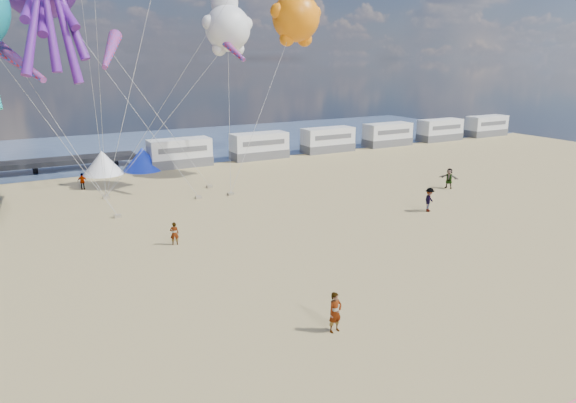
% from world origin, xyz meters
% --- Properties ---
extents(ground, '(120.00, 120.00, 0.00)m').
position_xyz_m(ground, '(0.00, 0.00, 0.00)').
color(ground, tan).
rests_on(ground, ground).
extents(water, '(120.00, 120.00, 0.00)m').
position_xyz_m(water, '(0.00, 55.00, 0.02)').
color(water, '#3E5377').
rests_on(water, ground).
extents(motorhome_0, '(6.60, 2.50, 3.00)m').
position_xyz_m(motorhome_0, '(6.00, 40.00, 1.50)').
color(motorhome_0, silver).
rests_on(motorhome_0, ground).
extents(motorhome_1, '(6.60, 2.50, 3.00)m').
position_xyz_m(motorhome_1, '(15.50, 40.00, 1.50)').
color(motorhome_1, silver).
rests_on(motorhome_1, ground).
extents(motorhome_2, '(6.60, 2.50, 3.00)m').
position_xyz_m(motorhome_2, '(25.00, 40.00, 1.50)').
color(motorhome_2, silver).
rests_on(motorhome_2, ground).
extents(motorhome_3, '(6.60, 2.50, 3.00)m').
position_xyz_m(motorhome_3, '(34.50, 40.00, 1.50)').
color(motorhome_3, silver).
rests_on(motorhome_3, ground).
extents(motorhome_4, '(6.60, 2.50, 3.00)m').
position_xyz_m(motorhome_4, '(44.00, 40.00, 1.50)').
color(motorhome_4, silver).
rests_on(motorhome_4, ground).
extents(motorhome_5, '(6.60, 2.50, 3.00)m').
position_xyz_m(motorhome_5, '(53.50, 40.00, 1.50)').
color(motorhome_5, silver).
rests_on(motorhome_5, ground).
extents(tent_white, '(4.00, 4.00, 2.40)m').
position_xyz_m(tent_white, '(-2.00, 40.00, 1.20)').
color(tent_white, white).
rests_on(tent_white, ground).
extents(tent_blue, '(4.00, 4.00, 2.40)m').
position_xyz_m(tent_blue, '(2.00, 40.00, 1.20)').
color(tent_blue, '#1933CC').
rests_on(tent_blue, ground).
extents(standing_person, '(0.70, 0.50, 1.80)m').
position_xyz_m(standing_person, '(1.14, 2.83, 0.90)').
color(standing_person, tan).
rests_on(standing_person, ground).
extents(beachgoer_2, '(1.12, 1.03, 1.86)m').
position_xyz_m(beachgoer_2, '(17.44, 14.29, 0.93)').
color(beachgoer_2, '#7F6659').
rests_on(beachgoer_2, ground).
extents(beachgoer_3, '(1.10, 0.86, 1.50)m').
position_xyz_m(beachgoer_3, '(-4.73, 34.27, 0.75)').
color(beachgoer_3, '#7F6659').
rests_on(beachgoer_3, ground).
extents(beachgoer_4, '(0.91, 1.15, 1.83)m').
position_xyz_m(beachgoer_4, '(24.25, 18.92, 0.91)').
color(beachgoer_4, '#7F6659').
rests_on(beachgoer_4, ground).
extents(beachgoer_5, '(1.44, 0.81, 1.48)m').
position_xyz_m(beachgoer_5, '(-1.71, 16.55, 0.74)').
color(beachgoer_5, '#7F6659').
rests_on(beachgoer_5, ground).
extents(sandbag_a, '(0.50, 0.35, 0.22)m').
position_xyz_m(sandbag_a, '(-3.73, 24.18, 0.11)').
color(sandbag_a, gray).
rests_on(sandbag_a, ground).
extents(sandbag_b, '(0.50, 0.35, 0.22)m').
position_xyz_m(sandbag_b, '(3.27, 26.36, 0.11)').
color(sandbag_b, gray).
rests_on(sandbag_b, ground).
extents(sandbag_c, '(0.50, 0.35, 0.22)m').
position_xyz_m(sandbag_c, '(6.07, 26.12, 0.11)').
color(sandbag_c, gray).
rests_on(sandbag_c, ground).
extents(sandbag_d, '(0.50, 0.35, 0.22)m').
position_xyz_m(sandbag_d, '(5.42, 29.55, 0.11)').
color(sandbag_d, gray).
rests_on(sandbag_d, ground).
extents(sandbag_e, '(0.50, 0.35, 0.22)m').
position_xyz_m(sandbag_e, '(-3.49, 30.15, 0.11)').
color(sandbag_e, gray).
rests_on(sandbag_e, ground).
extents(kite_panda, '(5.01, 4.78, 6.44)m').
position_xyz_m(kite_panda, '(7.09, 28.15, 13.70)').
color(kite_panda, white).
extents(kite_teddy_orange, '(6.80, 6.63, 7.47)m').
position_xyz_m(kite_teddy_orange, '(14.45, 29.66, 14.92)').
color(kite_teddy_orange, orange).
extents(windsock_left, '(3.74, 6.80, 6.92)m').
position_xyz_m(windsock_left, '(-9.05, 23.87, 11.24)').
color(windsock_left, red).
extents(windsock_mid, '(2.90, 5.36, 5.37)m').
position_xyz_m(windsock_mid, '(-2.77, 26.48, 11.82)').
color(windsock_mid, red).
extents(windsock_right, '(1.94, 5.34, 5.27)m').
position_xyz_m(windsock_right, '(6.50, 27.05, 12.42)').
color(windsock_right, red).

